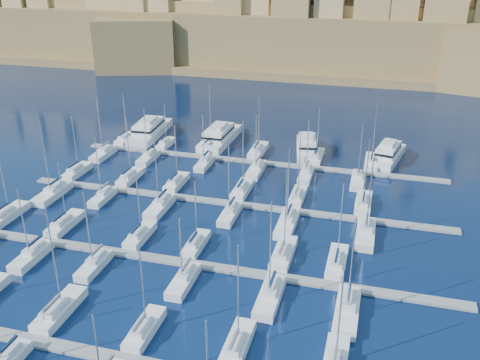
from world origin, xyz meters
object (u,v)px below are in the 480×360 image
(motor_yacht_c, at_px, (307,147))
(motor_yacht_d, at_px, (388,154))
(sailboat_2, at_px, (59,310))
(motor_yacht_b, at_px, (219,136))
(sailboat_4, at_px, (237,345))
(motor_yacht_a, at_px, (150,130))

(motor_yacht_c, bearing_deg, motor_yacht_d, 0.17)
(sailboat_2, relative_size, motor_yacht_b, 0.84)
(sailboat_2, height_order, motor_yacht_d, sailboat_2)
(sailboat_4, distance_m, motor_yacht_c, 69.62)
(sailboat_2, xyz_separation_m, sailboat_4, (25.07, -0.34, -0.02))
(sailboat_4, bearing_deg, motor_yacht_d, 76.60)
(sailboat_2, height_order, sailboat_4, sailboat_2)
(motor_yacht_a, xyz_separation_m, motor_yacht_d, (60.29, -1.77, 0.00))
(motor_yacht_a, relative_size, motor_yacht_c, 1.22)
(motor_yacht_a, bearing_deg, sailboat_4, -58.53)
(sailboat_2, relative_size, motor_yacht_d, 1.00)
(motor_yacht_a, height_order, motor_yacht_d, same)
(motor_yacht_c, distance_m, motor_yacht_d, 18.81)
(motor_yacht_a, distance_m, motor_yacht_d, 60.32)
(sailboat_2, xyz_separation_m, motor_yacht_a, (-18.64, 71.07, 0.96))
(motor_yacht_b, relative_size, motor_yacht_d, 1.19)
(sailboat_2, distance_m, motor_yacht_d, 80.86)
(motor_yacht_b, height_order, motor_yacht_d, same)
(sailboat_4, height_order, motor_yacht_a, sailboat_4)
(sailboat_2, bearing_deg, sailboat_4, -0.77)
(sailboat_4, bearing_deg, motor_yacht_b, 109.06)
(motor_yacht_b, bearing_deg, sailboat_4, -70.94)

